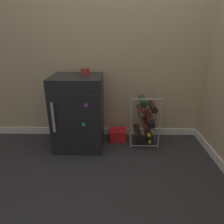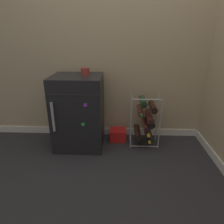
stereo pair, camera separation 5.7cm
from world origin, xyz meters
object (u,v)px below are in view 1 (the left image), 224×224
Objects in this scene: wine_rack at (146,120)px; soda_box at (118,135)px; fridge_top_cup at (85,71)px; mini_fridge at (79,113)px.

soda_box is at bearing 164.93° from wine_rack.
soda_box is at bearing 12.54° from fridge_top_cup.
mini_fridge reaches higher than soda_box.
mini_fridge is at bearing -163.63° from soda_box.
soda_box is at bearing 16.37° from mini_fridge.
wine_rack is at bearing 3.33° from mini_fridge.
soda_box is 0.89m from fridge_top_cup.
wine_rack is 3.06× the size of soda_box.
mini_fridge is 0.59m from soda_box.
soda_box is (0.45, 0.13, -0.35)m from mini_fridge.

